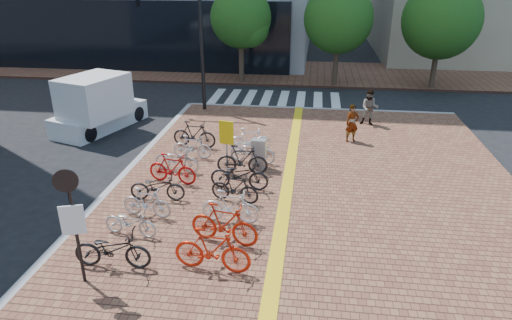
# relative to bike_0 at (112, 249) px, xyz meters

# --- Properties ---
(ground) EXTENTS (120.00, 120.00, 0.00)m
(ground) POSITION_rel_bike_0_xyz_m (2.03, 2.68, -0.66)
(ground) COLOR black
(ground) RESTS_ON ground
(kerb_north) EXTENTS (14.00, 0.25, 0.15)m
(kerb_north) POSITION_rel_bike_0_xyz_m (5.03, 14.68, -0.59)
(kerb_north) COLOR gray
(kerb_north) RESTS_ON ground
(far_sidewalk) EXTENTS (70.00, 8.00, 0.15)m
(far_sidewalk) POSITION_rel_bike_0_xyz_m (2.03, 23.68, -0.59)
(far_sidewalk) COLOR brown
(far_sidewalk) RESTS_ON ground
(crosswalk) EXTENTS (7.50, 4.00, 0.01)m
(crosswalk) POSITION_rel_bike_0_xyz_m (2.53, 16.68, -0.66)
(crosswalk) COLOR silver
(crosswalk) RESTS_ON ground
(street_trees) EXTENTS (16.20, 4.60, 6.35)m
(street_trees) POSITION_rel_bike_0_xyz_m (7.07, 20.13, 3.44)
(street_trees) COLOR #38281E
(street_trees) RESTS_ON far_sidewalk
(bike_0) EXTENTS (1.98, 0.76, 1.03)m
(bike_0) POSITION_rel_bike_0_xyz_m (0.00, 0.00, 0.00)
(bike_0) COLOR black
(bike_0) RESTS_ON sidewalk
(bike_1) EXTENTS (1.65, 0.76, 0.83)m
(bike_1) POSITION_rel_bike_0_xyz_m (-0.12, 1.46, -0.10)
(bike_1) COLOR #B6B6BB
(bike_1) RESTS_ON sidewalk
(bike_2) EXTENTS (1.61, 0.63, 0.94)m
(bike_2) POSITION_rel_bike_0_xyz_m (-0.03, 2.52, -0.04)
(bike_2) COLOR #B3B3B8
(bike_2) RESTS_ON sidewalk
(bike_3) EXTENTS (1.81, 0.74, 0.93)m
(bike_3) POSITION_rel_bike_0_xyz_m (-0.06, 3.58, -0.05)
(bike_3) COLOR black
(bike_3) RESTS_ON sidewalk
(bike_4) EXTENTS (1.85, 0.82, 1.07)m
(bike_4) POSITION_rel_bike_0_xyz_m (0.04, 4.88, 0.02)
(bike_4) COLOR #AF0D0C
(bike_4) RESTS_ON sidewalk
(bike_5) EXTENTS (1.82, 0.90, 0.91)m
(bike_5) POSITION_rel_bike_0_xyz_m (-0.09, 5.88, -0.06)
(bike_5) COLOR #B8B8BD
(bike_5) RESTS_ON sidewalk
(bike_6) EXTENTS (1.59, 0.54, 0.94)m
(bike_6) POSITION_rel_bike_0_xyz_m (0.15, 7.14, -0.04)
(bike_6) COLOR silver
(bike_6) RESTS_ON sidewalk
(bike_7) EXTENTS (1.91, 0.74, 1.12)m
(bike_7) POSITION_rel_bike_0_xyz_m (-0.07, 8.32, 0.05)
(bike_7) COLOR black
(bike_7) RESTS_ON sidewalk
(bike_8) EXTENTS (2.00, 0.73, 1.18)m
(bike_8) POSITION_rel_bike_0_xyz_m (2.50, 0.18, 0.07)
(bike_8) COLOR red
(bike_8) RESTS_ON sidewalk
(bike_9) EXTENTS (2.02, 0.94, 1.17)m
(bike_9) POSITION_rel_bike_0_xyz_m (2.55, 1.43, 0.07)
(bike_9) COLOR #B0220C
(bike_9) RESTS_ON sidewalk
(bike_10) EXTENTS (1.76, 0.57, 1.05)m
(bike_10) POSITION_rel_bike_0_xyz_m (2.53, 2.50, 0.01)
(bike_10) COLOR silver
(bike_10) RESTS_ON sidewalk
(bike_11) EXTENTS (1.67, 0.77, 0.97)m
(bike_11) POSITION_rel_bike_0_xyz_m (2.42, 3.79, -0.03)
(bike_11) COLOR black
(bike_11) RESTS_ON sidewalk
(bike_12) EXTENTS (2.02, 0.77, 1.04)m
(bike_12) POSITION_rel_bike_0_xyz_m (2.42, 4.73, 0.01)
(bike_12) COLOR black
(bike_12) RESTS_ON sidewalk
(bike_13) EXTENTS (1.88, 0.65, 1.11)m
(bike_13) POSITION_rel_bike_0_xyz_m (2.33, 5.92, 0.04)
(bike_13) COLOR black
(bike_13) RESTS_ON sidewalk
(bike_14) EXTENTS (1.85, 0.84, 0.94)m
(bike_14) POSITION_rel_bike_0_xyz_m (2.56, 7.03, -0.04)
(bike_14) COLOR #A6A5AA
(bike_14) RESTS_ON sidewalk
(bike_15) EXTENTS (1.76, 0.78, 1.02)m
(bike_15) POSITION_rel_bike_0_xyz_m (2.30, 8.11, -0.00)
(bike_15) COLOR white
(bike_15) RESTS_ON sidewalk
(pedestrian_a) EXTENTS (0.69, 0.57, 1.62)m
(pedestrian_a) POSITION_rel_bike_0_xyz_m (6.46, 9.86, 0.30)
(pedestrian_a) COLOR gray
(pedestrian_a) RESTS_ON sidewalk
(pedestrian_b) EXTENTS (0.92, 0.78, 1.68)m
(pedestrian_b) POSITION_rel_bike_0_xyz_m (7.42, 12.24, 0.33)
(pedestrian_b) COLOR #505766
(pedestrian_b) RESTS_ON sidewalk
(utility_box) EXTENTS (0.54, 0.40, 1.13)m
(utility_box) POSITION_rel_bike_0_xyz_m (2.87, 6.54, 0.05)
(utility_box) COLOR #B2B2B7
(utility_box) RESTS_ON sidewalk
(yellow_sign) EXTENTS (0.53, 0.18, 1.98)m
(yellow_sign) POSITION_rel_bike_0_xyz_m (1.76, 5.97, 0.86)
(yellow_sign) COLOR #B7B7BC
(yellow_sign) RESTS_ON sidewalk
(notice_sign) EXTENTS (0.53, 0.22, 2.97)m
(notice_sign) POSITION_rel_bike_0_xyz_m (-0.48, -0.67, 1.36)
(notice_sign) COLOR black
(notice_sign) RESTS_ON sidewalk
(traffic_light_pole) EXTENTS (3.38, 1.30, 6.29)m
(traffic_light_pole) POSITION_rel_bike_0_xyz_m (-2.39, 13.77, 3.83)
(traffic_light_pole) COLOR black
(traffic_light_pole) RESTS_ON sidewalk
(box_truck) EXTENTS (3.32, 5.00, 2.67)m
(box_truck) POSITION_rel_bike_0_xyz_m (-5.26, 10.47, 0.59)
(box_truck) COLOR silver
(box_truck) RESTS_ON ground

